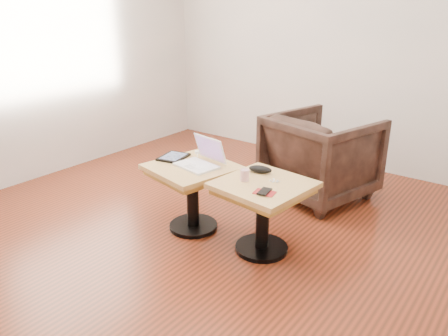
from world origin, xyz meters
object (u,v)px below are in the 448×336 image
Objects in this scene: side_table_left at (192,182)px; side_table_right at (263,200)px; laptop at (201,160)px; striped_cup at (245,175)px; armchair at (321,156)px.

side_table_right is at bearing 16.10° from side_table_left.
laptop is at bearing -173.49° from side_table_right.
striped_cup is 1.17m from armchair.
armchair is (0.45, 1.11, -0.18)m from laptop.
side_table_right is 7.95× the size of striped_cup.
side_table_left is 1.96× the size of laptop.
side_table_right is at bearing 110.68° from armchair.
laptop reaches higher than side_table_left.
striped_cup is 0.10× the size of armchair.
laptop is at bearing 173.80° from striped_cup.
laptop is 0.43m from striped_cup.
side_table_right is 1.83× the size of laptop.
laptop is 1.21m from armchair.
armchair reaches higher than striped_cup.
armchair reaches higher than laptop.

